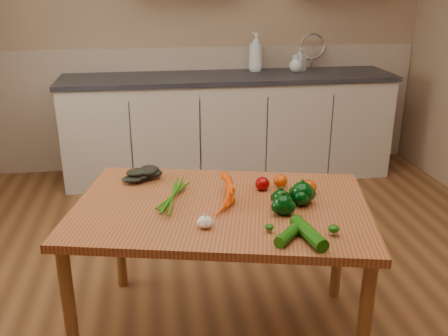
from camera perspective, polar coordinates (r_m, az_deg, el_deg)
room at (r=2.27m, az=3.35°, el=10.15°), size 4.04×5.04×2.64m
counter_run at (r=4.42m, az=0.66°, el=4.95°), size 2.84×0.64×1.14m
table at (r=2.30m, az=-0.34°, el=-5.96°), size 1.48×1.13×0.71m
soap_bottle_a at (r=4.49m, az=3.66°, el=13.08°), size 0.18×0.18×0.33m
soap_bottle_b at (r=4.56m, az=8.63°, el=12.20°), size 0.13×0.13×0.20m
soap_bottle_c at (r=4.49m, az=8.26°, el=11.77°), size 0.16×0.16×0.15m
carrot_bunch at (r=2.28m, az=-1.59°, el=-3.06°), size 0.28×0.24×0.07m
leafy_greens at (r=2.54m, az=-9.71°, el=-0.47°), size 0.19×0.17×0.09m
garlic_bulb at (r=2.05m, az=-2.19°, el=-6.18°), size 0.06×0.06×0.05m
pepper_a at (r=2.25m, az=6.50°, el=-3.43°), size 0.08×0.08×0.08m
pepper_b at (r=2.27m, az=8.90°, el=-2.90°), size 0.11×0.11×0.11m
pepper_c at (r=2.17m, az=6.77°, el=-4.17°), size 0.09×0.09×0.09m
tomato_a at (r=2.41m, az=4.40°, el=-1.80°), size 0.07×0.07×0.07m
tomato_b at (r=2.46m, az=6.48°, el=-1.47°), size 0.07×0.07×0.06m
tomato_c at (r=2.39m, az=9.63°, el=-2.20°), size 0.08×0.08×0.07m
zucchini_a at (r=1.99m, az=9.65°, el=-7.35°), size 0.10×0.23×0.06m
zucchini_b at (r=1.99m, az=7.56°, el=-7.41°), size 0.16×0.17×0.05m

